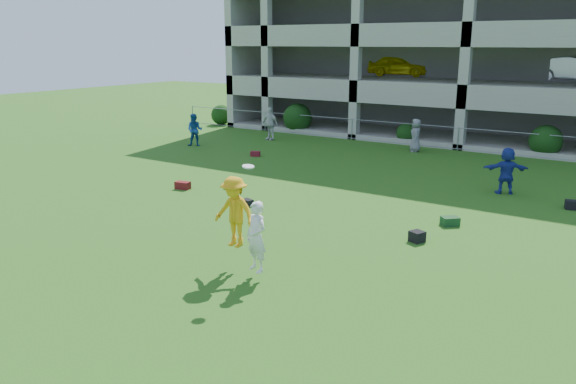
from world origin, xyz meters
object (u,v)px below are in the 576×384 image
Objects in this scene: bystander_d at (506,171)px; parking_garage at (508,31)px; bystander_b at (270,124)px; frisbee_contest at (240,218)px; bystander_c at (416,135)px; bystander_a at (195,130)px; crate_d at (417,236)px.

parking_garage reaches higher than bystander_d.
parking_garage is at bearing -102.85° from bystander_d.
frisbee_contest is at bearing -50.95° from bystander_b.
frisbee_contest is 27.47m from parking_garage.
bystander_b is 8.21m from bystander_c.
parking_garage is at bearing 143.42° from bystander_c.
frisbee_contest is (12.31, -12.01, 0.48)m from bystander_a.
bystander_d is (16.00, -1.11, -0.00)m from bystander_a.
frisbee_contest is at bearing 44.66° from bystander_d.
bystander_d is at bearing -13.19° from bystander_b.
bystander_d is at bearing 82.80° from crate_d.
bystander_b reaches higher than bystander_c.
bystander_c is at bearing 110.93° from crate_d.
bystander_b is 0.06× the size of parking_garage.
bystander_d is at bearing -31.46° from bystander_a.
parking_garage is (-3.13, 22.82, 5.86)m from crate_d.
bystander_b is 17.40m from crate_d.
bystander_b is at bearing 138.28° from crate_d.
bystander_a is 0.06× the size of parking_garage.
crate_d is (-0.84, -6.65, -0.70)m from bystander_d.
parking_garage is at bearing 55.25° from bystander_b.
bystander_a is 17.04m from crate_d.
frisbee_contest reaches higher than bystander_a.
bystander_c is 4.73× the size of crate_d.
bystander_c is at bearing -73.13° from bystander_d.
parking_garage reaches higher than bystander_b.
frisbee_contest reaches higher than bystander_c.
crate_d is (4.83, -12.62, -0.68)m from bystander_c.
bystander_b reaches higher than bystander_a.
crate_d is 0.14× the size of frisbee_contest.
bystander_b is 18.78m from frisbee_contest.
bystander_b is at bearing -131.17° from parking_garage.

